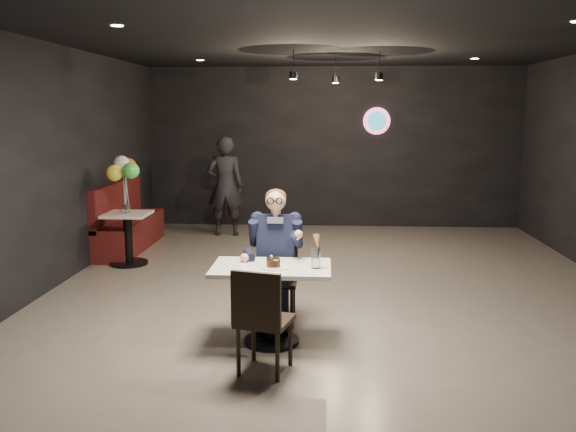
# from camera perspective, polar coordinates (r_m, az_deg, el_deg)

# --- Properties ---
(floor) EXTENTS (9.00, 9.00, 0.00)m
(floor) POSITION_cam_1_polar(r_m,az_deg,el_deg) (7.41, 4.52, -7.29)
(floor) COLOR slate
(floor) RESTS_ON ground
(wall_sign) EXTENTS (0.50, 0.06, 0.50)m
(wall_sign) POSITION_cam_1_polar(r_m,az_deg,el_deg) (11.59, 8.30, 8.80)
(wall_sign) COLOR pink
(wall_sign) RESTS_ON floor
(pendant_lights) EXTENTS (1.40, 1.20, 0.36)m
(pendant_lights) POSITION_cam_1_polar(r_m,az_deg,el_deg) (9.11, 4.56, 14.19)
(pendant_lights) COLOR black
(pendant_lights) RESTS_ON floor
(main_table) EXTENTS (1.10, 0.70, 0.75)m
(main_table) POSITION_cam_1_polar(r_m,az_deg,el_deg) (5.78, -1.55, -8.30)
(main_table) COLOR white
(main_table) RESTS_ON floor
(chair_far) EXTENTS (0.42, 0.46, 0.92)m
(chair_far) POSITION_cam_1_polar(r_m,az_deg,el_deg) (6.28, -1.11, -6.01)
(chair_far) COLOR black
(chair_far) RESTS_ON floor
(chair_near) EXTENTS (0.52, 0.55, 0.92)m
(chair_near) POSITION_cam_1_polar(r_m,az_deg,el_deg) (5.15, -2.19, -9.57)
(chair_near) COLOR black
(chair_near) RESTS_ON floor
(seated_man) EXTENTS (0.60, 0.80, 1.44)m
(seated_man) POSITION_cam_1_polar(r_m,az_deg,el_deg) (6.21, -1.12, -3.70)
(seated_man) COLOR black
(seated_man) RESTS_ON floor
(dessert_plate) EXTENTS (0.24, 0.24, 0.01)m
(dessert_plate) POSITION_cam_1_polar(r_m,az_deg,el_deg) (5.59, -1.22, -4.85)
(dessert_plate) COLOR white
(dessert_plate) RESTS_ON main_table
(cake_slice) EXTENTS (0.13, 0.12, 0.08)m
(cake_slice) POSITION_cam_1_polar(r_m,az_deg,el_deg) (5.59, -1.39, -4.39)
(cake_slice) COLOR black
(cake_slice) RESTS_ON dessert_plate
(mint_leaf) EXTENTS (0.06, 0.04, 0.01)m
(mint_leaf) POSITION_cam_1_polar(r_m,az_deg,el_deg) (5.51, -1.14, -4.13)
(mint_leaf) COLOR #2E8D44
(mint_leaf) RESTS_ON cake_slice
(sundae_glass) EXTENTS (0.09, 0.09, 0.19)m
(sundae_glass) POSITION_cam_1_polar(r_m,az_deg,el_deg) (5.58, 2.62, -3.93)
(sundae_glass) COLOR silver
(sundae_glass) RESTS_ON main_table
(wafer_cone) EXTENTS (0.08, 0.08, 0.14)m
(wafer_cone) POSITION_cam_1_polar(r_m,az_deg,el_deg) (5.54, 2.75, -2.42)
(wafer_cone) COLOR tan
(wafer_cone) RESTS_ON sundae_glass
(booth_bench) EXTENTS (0.53, 2.13, 1.07)m
(booth_bench) POSITION_cam_1_polar(r_m,az_deg,el_deg) (10.00, -14.62, 0.01)
(booth_bench) COLOR #45110E
(booth_bench) RESTS_ON floor
(side_table) EXTENTS (0.61, 0.61, 0.77)m
(side_table) POSITION_cam_1_polar(r_m,az_deg,el_deg) (9.00, -14.73, -2.02)
(side_table) COLOR white
(side_table) RESTS_ON floor
(balloon_vase) EXTENTS (0.10, 0.10, 0.14)m
(balloon_vase) POSITION_cam_1_polar(r_m,az_deg,el_deg) (8.92, -14.85, 0.74)
(balloon_vase) COLOR silver
(balloon_vase) RESTS_ON side_table
(balloon_bunch) EXTENTS (0.42, 0.42, 0.69)m
(balloon_bunch) POSITION_cam_1_polar(r_m,az_deg,el_deg) (8.87, -14.97, 3.46)
(balloon_bunch) COLOR #FFF535
(balloon_bunch) RESTS_ON balloon_vase
(passerby) EXTENTS (0.68, 0.48, 1.75)m
(passerby) POSITION_cam_1_polar(r_m,az_deg,el_deg) (10.79, -5.89, 2.80)
(passerby) COLOR black
(passerby) RESTS_ON floor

